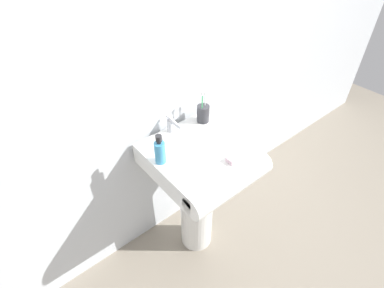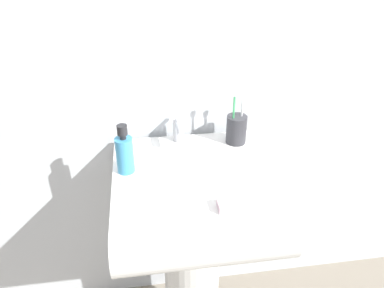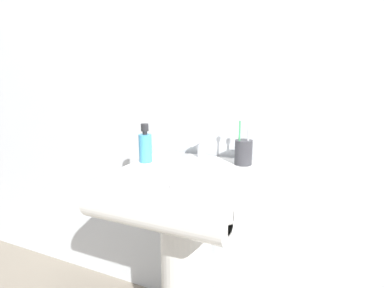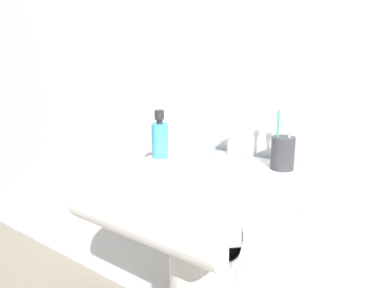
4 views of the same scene
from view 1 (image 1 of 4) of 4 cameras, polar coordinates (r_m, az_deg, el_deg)
name	(u,v)px [view 1 (image 1 of 4)]	position (r m, az deg, el deg)	size (l,w,h in m)	color
ground_plane	(196,238)	(2.23, 0.79, -17.42)	(6.00, 6.00, 0.00)	gray
wall_back	(161,66)	(1.59, -5.87, 14.48)	(5.00, 0.05, 2.40)	silver
sink_pedestal	(197,206)	(1.94, 0.89, -11.73)	(0.21, 0.21, 0.72)	white
sink_basin	(203,162)	(1.60, 2.19, -3.47)	(0.50, 0.56, 0.12)	white
faucet	(172,125)	(1.66, -3.86, 3.69)	(0.04, 0.13, 0.10)	#B7B7BC
toothbrush_cup	(203,113)	(1.75, 2.12, 5.85)	(0.07, 0.07, 0.21)	#38383D
soap_bottle	(160,151)	(1.47, -6.14, -1.40)	(0.06, 0.06, 0.17)	#3F99CC
bar_soap	(234,159)	(1.52, 8.08, -2.75)	(0.08, 0.05, 0.02)	silver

